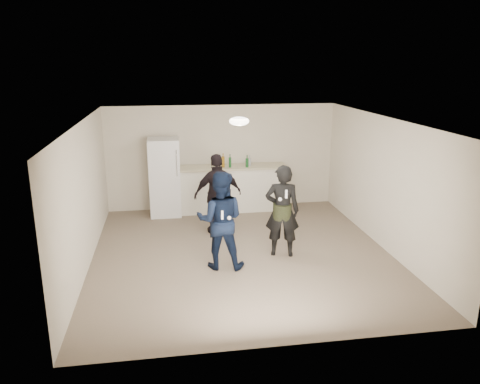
{
  "coord_description": "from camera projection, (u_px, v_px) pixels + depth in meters",
  "views": [
    {
      "loc": [
        -1.31,
        -8.05,
        3.51
      ],
      "look_at": [
        0.0,
        0.2,
        1.15
      ],
      "focal_mm": 35.0,
      "sensor_mm": 36.0,
      "label": 1
    }
  ],
  "objects": [
    {
      "name": "nunchuk_woman",
      "position": [
        280.0,
        199.0,
        8.22
      ],
      "size": [
        0.07,
        0.07,
        0.07
      ],
      "primitive_type": "sphere",
      "color": "white",
      "rests_on": "woman"
    },
    {
      "name": "remote_man",
      "position": [
        222.0,
        215.0,
        7.7
      ],
      "size": [
        0.04,
        0.04,
        0.15
      ],
      "primitive_type": "cube",
      "color": "white",
      "rests_on": "man"
    },
    {
      "name": "fridge_handle",
      "position": [
        177.0,
        163.0,
        10.4
      ],
      "size": [
        0.02,
        0.02,
        0.6
      ],
      "primitive_type": "cylinder",
      "color": "silver",
      "rests_on": "fridge"
    },
    {
      "name": "man",
      "position": [
        220.0,
        220.0,
        8.02
      ],
      "size": [
        0.96,
        0.82,
        1.72
      ],
      "primitive_type": "imported",
      "rotation": [
        0.0,
        0.0,
        2.93
      ],
      "color": "#0F1F42",
      "rests_on": "floor"
    },
    {
      "name": "ceiling",
      "position": [
        242.0,
        120.0,
        8.12
      ],
      "size": [
        6.0,
        6.0,
        0.0
      ],
      "primitive_type": "plane",
      "rotation": [
        3.14,
        0.0,
        0.0
      ],
      "color": "silver",
      "rests_on": "wall_back"
    },
    {
      "name": "nunchuk_man",
      "position": [
        229.0,
        218.0,
        7.77
      ],
      "size": [
        0.07,
        0.07,
        0.07
      ],
      "primitive_type": "sphere",
      "color": "white",
      "rests_on": "man"
    },
    {
      "name": "wall_left",
      "position": [
        84.0,
        196.0,
        8.04
      ],
      "size": [
        0.0,
        6.0,
        6.0
      ],
      "primitive_type": "plane",
      "rotation": [
        1.57,
        0.0,
        1.57
      ],
      "color": "beige",
      "rests_on": "floor"
    },
    {
      "name": "shaker",
      "position": [
        215.0,
        164.0,
        10.95
      ],
      "size": [
        0.08,
        0.08,
        0.17
      ],
      "primitive_type": "cylinder",
      "color": "silver",
      "rests_on": "counter_top"
    },
    {
      "name": "wall_front",
      "position": [
        282.0,
        255.0,
        5.61
      ],
      "size": [
        6.0,
        0.0,
        6.0
      ],
      "primitive_type": "plane",
      "rotation": [
        -1.57,
        0.0,
        0.0
      ],
      "color": "beige",
      "rests_on": "floor"
    },
    {
      "name": "counter_top",
      "position": [
        230.0,
        167.0,
        11.07
      ],
      "size": [
        2.68,
        0.64,
        0.04
      ],
      "primitive_type": "cube",
      "color": "beige",
      "rests_on": "counter"
    },
    {
      "name": "remote_woman",
      "position": [
        286.0,
        194.0,
        8.18
      ],
      "size": [
        0.04,
        0.04,
        0.15
      ],
      "primitive_type": "cube",
      "color": "white",
      "rests_on": "woman"
    },
    {
      "name": "woman",
      "position": [
        282.0,
        211.0,
        8.52
      ],
      "size": [
        0.71,
        0.55,
        1.72
      ],
      "primitive_type": "imported",
      "rotation": [
        0.0,
        0.0,
        2.9
      ],
      "color": "black",
      "rests_on": "floor"
    },
    {
      "name": "ceiling_dome",
      "position": [
        239.0,
        121.0,
        8.42
      ],
      "size": [
        0.36,
        0.36,
        0.16
      ],
      "primitive_type": "ellipsoid",
      "color": "white",
      "rests_on": "ceiling"
    },
    {
      "name": "wall_back",
      "position": [
        222.0,
        157.0,
        11.31
      ],
      "size": [
        6.0,
        0.0,
        6.0
      ],
      "primitive_type": "plane",
      "rotation": [
        1.57,
        0.0,
        0.0
      ],
      "color": "beige",
      "rests_on": "floor"
    },
    {
      "name": "wall_right",
      "position": [
        384.0,
        184.0,
        8.88
      ],
      "size": [
        0.0,
        6.0,
        6.0
      ],
      "primitive_type": "plane",
      "rotation": [
        1.57,
        0.0,
        -1.57
      ],
      "color": "beige",
      "rests_on": "floor"
    },
    {
      "name": "bottle_cluster",
      "position": [
        236.0,
        162.0,
        10.96
      ],
      "size": [
        0.71,
        0.24,
        0.25
      ],
      "color": "#164D1F",
      "rests_on": "counter_top"
    },
    {
      "name": "camo_shorts",
      "position": [
        282.0,
        211.0,
        8.53
      ],
      "size": [
        0.34,
        0.34,
        0.28
      ],
      "primitive_type": "cylinder",
      "color": "#293518",
      "rests_on": "woman"
    },
    {
      "name": "fridge",
      "position": [
        165.0,
        177.0,
        10.81
      ],
      "size": [
        0.7,
        0.7,
        1.8
      ],
      "primitive_type": "cube",
      "color": "white",
      "rests_on": "floor"
    },
    {
      "name": "counter",
      "position": [
        230.0,
        189.0,
        11.22
      ],
      "size": [
        2.6,
        0.56,
        1.05
      ],
      "primitive_type": "cube",
      "color": "white",
      "rests_on": "floor"
    },
    {
      "name": "floor",
      "position": [
        242.0,
        254.0,
        8.8
      ],
      "size": [
        6.0,
        6.0,
        0.0
      ],
      "primitive_type": "plane",
      "color": "#6B5B4C",
      "rests_on": "ground"
    },
    {
      "name": "spectator",
      "position": [
        218.0,
        194.0,
        9.63
      ],
      "size": [
        1.03,
        0.53,
        1.69
      ],
      "primitive_type": "imported",
      "rotation": [
        0.0,
        0.0,
        3.27
      ],
      "color": "black",
      "rests_on": "floor"
    }
  ]
}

